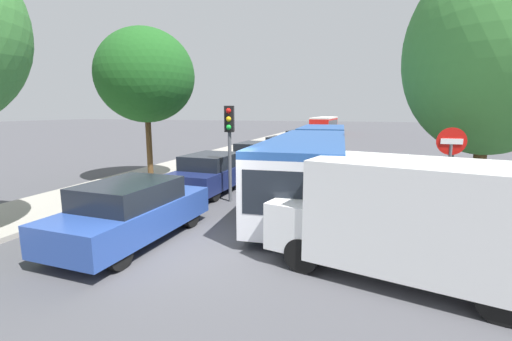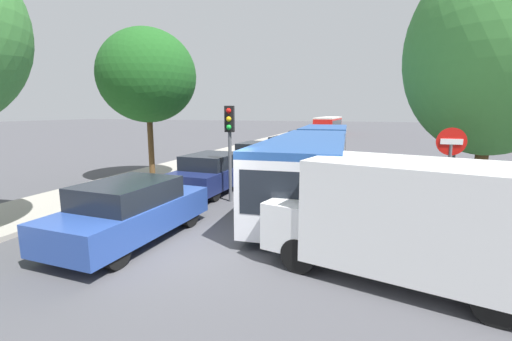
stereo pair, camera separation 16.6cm
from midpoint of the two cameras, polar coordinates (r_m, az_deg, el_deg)
ground_plane at (r=8.36m, az=-11.35°, el=-13.03°), size 200.00×200.00×0.00m
kerb_strip_left at (r=29.79m, az=-2.07°, el=3.84°), size 3.20×52.32×0.14m
articulated_bus at (r=15.16m, az=9.58°, el=2.67°), size 3.39×15.89×2.34m
city_bus_rear at (r=49.38m, az=11.26°, el=7.59°), size 2.66×10.98×2.35m
queued_car_blue at (r=9.11m, az=-20.46°, el=-6.36°), size 2.05×4.48×1.53m
queued_car_navy at (r=13.90m, az=-7.68°, el=-0.33°), size 2.05×4.47×1.53m
queued_car_black at (r=19.23m, az=-0.36°, el=2.54°), size 1.99×4.35×1.49m
queued_car_graphite at (r=24.80m, az=3.94°, el=4.08°), size 1.88×4.10×1.40m
queued_car_white at (r=30.15m, az=6.98°, el=5.21°), size 2.07×4.52×1.54m
queued_car_silver at (r=36.11m, az=8.76°, el=5.88°), size 1.96×4.29×1.47m
white_van at (r=7.19m, az=23.80°, el=-7.02°), size 5.31×3.04×2.31m
traffic_light at (r=12.03m, az=-4.85°, el=6.40°), size 0.36×0.39×3.40m
no_entry_sign at (r=10.00m, az=29.10°, el=0.88°), size 0.70×0.08×2.82m
direction_sign_post at (r=13.68m, az=29.90°, el=5.78°), size 0.17×1.40×3.60m
tree_left_mid at (r=16.48m, az=-18.22°, el=14.75°), size 4.31×4.31×6.82m
tree_right_near at (r=12.69m, az=34.44°, el=15.11°), size 4.98×4.98×7.93m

